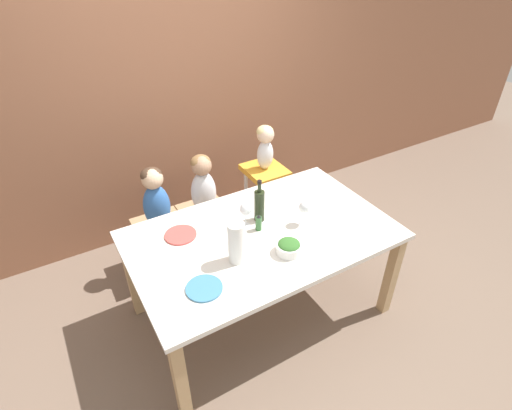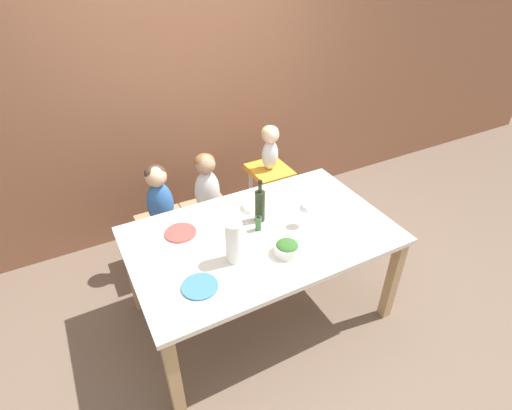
% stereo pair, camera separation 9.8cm
% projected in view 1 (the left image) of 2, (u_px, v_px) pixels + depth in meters
% --- Properties ---
extents(ground_plane, '(14.00, 14.00, 0.00)m').
position_uv_depth(ground_plane, '(261.00, 309.00, 3.08)').
color(ground_plane, '#705B4C').
extents(wall_back, '(10.00, 0.06, 2.70)m').
position_uv_depth(wall_back, '(175.00, 85.00, 3.31)').
color(wall_back, '#8E5B42').
rests_on(wall_back, ground_plane).
extents(dining_table, '(1.74, 1.06, 0.75)m').
position_uv_depth(dining_table, '(262.00, 243.00, 2.70)').
color(dining_table, silver).
rests_on(dining_table, ground_plane).
extents(chair_far_left, '(0.39, 0.43, 0.45)m').
position_uv_depth(chair_far_left, '(161.00, 233.00, 3.25)').
color(chair_far_left, silver).
rests_on(chair_far_left, ground_plane).
extents(chair_far_center, '(0.39, 0.43, 0.45)m').
position_uv_depth(chair_far_center, '(206.00, 218.00, 3.41)').
color(chair_far_center, silver).
rests_on(chair_far_center, ground_plane).
extents(chair_right_highchair, '(0.33, 0.37, 0.70)m').
position_uv_depth(chair_right_highchair, '(265.00, 183.00, 3.56)').
color(chair_right_highchair, silver).
rests_on(chair_right_highchair, ground_plane).
extents(person_child_left, '(0.21, 0.17, 0.52)m').
position_uv_depth(person_child_left, '(155.00, 197.00, 3.05)').
color(person_child_left, '#3366B2').
rests_on(person_child_left, chair_far_left).
extents(person_child_center, '(0.21, 0.17, 0.52)m').
position_uv_depth(person_child_center, '(203.00, 183.00, 3.21)').
color(person_child_center, silver).
rests_on(person_child_center, chair_far_center).
extents(person_baby_right, '(0.15, 0.15, 0.39)m').
position_uv_depth(person_baby_right, '(265.00, 143.00, 3.34)').
color(person_baby_right, silver).
rests_on(person_baby_right, chair_right_highchair).
extents(wine_bottle, '(0.07, 0.07, 0.32)m').
position_uv_depth(wine_bottle, '(259.00, 205.00, 2.70)').
color(wine_bottle, '#232D19').
rests_on(wine_bottle, dining_table).
extents(paper_towel_roll, '(0.10, 0.10, 0.27)m').
position_uv_depth(paper_towel_roll, '(237.00, 243.00, 2.36)').
color(paper_towel_roll, white).
rests_on(paper_towel_roll, dining_table).
extents(wine_glass_near, '(0.08, 0.08, 0.18)m').
position_uv_depth(wine_glass_near, '(305.00, 208.00, 2.67)').
color(wine_glass_near, white).
rests_on(wine_glass_near, dining_table).
extents(wine_glass_far, '(0.08, 0.08, 0.18)m').
position_uv_depth(wine_glass_far, '(246.00, 210.00, 2.65)').
color(wine_glass_far, white).
rests_on(wine_glass_far, dining_table).
extents(salad_bowl_large, '(0.16, 0.16, 0.09)m').
position_uv_depth(salad_bowl_large, '(289.00, 247.00, 2.47)').
color(salad_bowl_large, white).
rests_on(salad_bowl_large, dining_table).
extents(dinner_plate_front_left, '(0.21, 0.21, 0.01)m').
position_uv_depth(dinner_plate_front_left, '(204.00, 288.00, 2.23)').
color(dinner_plate_front_left, teal).
rests_on(dinner_plate_front_left, dining_table).
extents(dinner_plate_back_left, '(0.21, 0.21, 0.01)m').
position_uv_depth(dinner_plate_back_left, '(181.00, 235.00, 2.62)').
color(dinner_plate_back_left, '#D14C47').
rests_on(dinner_plate_back_left, dining_table).
extents(condiment_bottle_hot_sauce, '(0.04, 0.04, 0.12)m').
position_uv_depth(condiment_bottle_hot_sauce, '(258.00, 223.00, 2.65)').
color(condiment_bottle_hot_sauce, '#336633').
rests_on(condiment_bottle_hot_sauce, dining_table).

